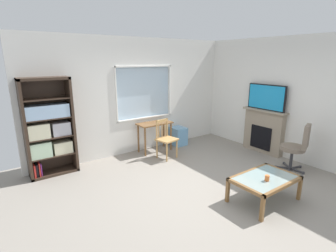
{
  "coord_description": "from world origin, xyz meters",
  "views": [
    {
      "loc": [
        -2.95,
        -3.07,
        2.27
      ],
      "look_at": [
        -0.12,
        0.88,
        0.98
      ],
      "focal_mm": 27.38,
      "sensor_mm": 36.0,
      "label": 1
    }
  ],
  "objects_px": {
    "coffee_table": "(265,180)",
    "sippy_cup": "(267,178)",
    "desk_under_window": "(155,128)",
    "wooden_chair": "(166,139)",
    "bookshelf": "(48,129)",
    "plastic_drawer_unit": "(178,136)",
    "fireplace": "(263,131)",
    "office_chair": "(298,145)",
    "tv": "(266,97)"
  },
  "relations": [
    {
      "from": "plastic_drawer_unit",
      "to": "sippy_cup",
      "type": "height_order",
      "value": "sippy_cup"
    },
    {
      "from": "fireplace",
      "to": "tv",
      "type": "distance_m",
      "value": 0.84
    },
    {
      "from": "fireplace",
      "to": "sippy_cup",
      "type": "distance_m",
      "value": 2.55
    },
    {
      "from": "office_chair",
      "to": "sippy_cup",
      "type": "height_order",
      "value": "office_chair"
    },
    {
      "from": "fireplace",
      "to": "office_chair",
      "type": "bearing_deg",
      "value": -111.41
    },
    {
      "from": "plastic_drawer_unit",
      "to": "fireplace",
      "type": "distance_m",
      "value": 2.17
    },
    {
      "from": "sippy_cup",
      "to": "fireplace",
      "type": "bearing_deg",
      "value": 35.91
    },
    {
      "from": "plastic_drawer_unit",
      "to": "sippy_cup",
      "type": "distance_m",
      "value": 3.23
    },
    {
      "from": "plastic_drawer_unit",
      "to": "tv",
      "type": "distance_m",
      "value": 2.42
    },
    {
      "from": "plastic_drawer_unit",
      "to": "office_chair",
      "type": "distance_m",
      "value": 2.91
    },
    {
      "from": "plastic_drawer_unit",
      "to": "fireplace",
      "type": "bearing_deg",
      "value": -50.16
    },
    {
      "from": "office_chair",
      "to": "coffee_table",
      "type": "relative_size",
      "value": 0.94
    },
    {
      "from": "desk_under_window",
      "to": "sippy_cup",
      "type": "distance_m",
      "value": 3.1
    },
    {
      "from": "desk_under_window",
      "to": "plastic_drawer_unit",
      "type": "bearing_deg",
      "value": 3.67
    },
    {
      "from": "desk_under_window",
      "to": "wooden_chair",
      "type": "xyz_separation_m",
      "value": [
        -0.03,
        -0.51,
        -0.13
      ]
    },
    {
      "from": "fireplace",
      "to": "office_chair",
      "type": "xyz_separation_m",
      "value": [
        -0.43,
        -1.09,
        0.02
      ]
    },
    {
      "from": "fireplace",
      "to": "tv",
      "type": "xyz_separation_m",
      "value": [
        -0.02,
        -0.0,
        0.84
      ]
    },
    {
      "from": "fireplace",
      "to": "wooden_chair",
      "type": "bearing_deg",
      "value": 153.58
    },
    {
      "from": "wooden_chair",
      "to": "plastic_drawer_unit",
      "type": "bearing_deg",
      "value": 34.96
    },
    {
      "from": "bookshelf",
      "to": "sippy_cup",
      "type": "xyz_separation_m",
      "value": [
        2.48,
        -3.2,
        -0.47
      ]
    },
    {
      "from": "office_chair",
      "to": "fireplace",
      "type": "bearing_deg",
      "value": 68.59
    },
    {
      "from": "wooden_chair",
      "to": "sippy_cup",
      "type": "relative_size",
      "value": 10.0
    },
    {
      "from": "tv",
      "to": "office_chair",
      "type": "distance_m",
      "value": 1.42
    },
    {
      "from": "wooden_chair",
      "to": "fireplace",
      "type": "xyz_separation_m",
      "value": [
        2.18,
        -1.08,
        0.08
      ]
    },
    {
      "from": "coffee_table",
      "to": "sippy_cup",
      "type": "distance_m",
      "value": 0.16
    },
    {
      "from": "fireplace",
      "to": "coffee_table",
      "type": "bearing_deg",
      "value": -144.57
    },
    {
      "from": "fireplace",
      "to": "sippy_cup",
      "type": "bearing_deg",
      "value": -144.09
    },
    {
      "from": "plastic_drawer_unit",
      "to": "coffee_table",
      "type": "relative_size",
      "value": 0.45
    },
    {
      "from": "wooden_chair",
      "to": "plastic_drawer_unit",
      "type": "xyz_separation_m",
      "value": [
        0.81,
        0.56,
        -0.22
      ]
    },
    {
      "from": "bookshelf",
      "to": "coffee_table",
      "type": "xyz_separation_m",
      "value": [
        2.57,
        -3.12,
        -0.57
      ]
    },
    {
      "from": "sippy_cup",
      "to": "bookshelf",
      "type": "bearing_deg",
      "value": 127.79
    },
    {
      "from": "coffee_table",
      "to": "bookshelf",
      "type": "bearing_deg",
      "value": 129.49
    },
    {
      "from": "coffee_table",
      "to": "fireplace",
      "type": "bearing_deg",
      "value": 35.43
    },
    {
      "from": "plastic_drawer_unit",
      "to": "tv",
      "type": "xyz_separation_m",
      "value": [
        1.36,
        -1.65,
        1.13
      ]
    },
    {
      "from": "office_chair",
      "to": "coffee_table",
      "type": "xyz_separation_m",
      "value": [
        -1.55,
        -0.32,
        -0.19
      ]
    },
    {
      "from": "sippy_cup",
      "to": "office_chair",
      "type": "bearing_deg",
      "value": 13.98
    },
    {
      "from": "fireplace",
      "to": "coffee_table",
      "type": "distance_m",
      "value": 2.44
    },
    {
      "from": "office_chair",
      "to": "plastic_drawer_unit",
      "type": "bearing_deg",
      "value": 109.13
    },
    {
      "from": "desk_under_window",
      "to": "sippy_cup",
      "type": "xyz_separation_m",
      "value": [
        0.09,
        -3.09,
        -0.14
      ]
    },
    {
      "from": "bookshelf",
      "to": "office_chair",
      "type": "relative_size",
      "value": 1.93
    },
    {
      "from": "tv",
      "to": "office_chair",
      "type": "relative_size",
      "value": 0.97
    },
    {
      "from": "sippy_cup",
      "to": "tv",
      "type": "bearing_deg",
      "value": 36.15
    },
    {
      "from": "wooden_chair",
      "to": "coffee_table",
      "type": "distance_m",
      "value": 2.5
    },
    {
      "from": "tv",
      "to": "coffee_table",
      "type": "distance_m",
      "value": 2.62
    },
    {
      "from": "wooden_chair",
      "to": "tv",
      "type": "relative_size",
      "value": 0.93
    },
    {
      "from": "wooden_chair",
      "to": "coffee_table",
      "type": "bearing_deg",
      "value": -85.37
    },
    {
      "from": "bookshelf",
      "to": "coffee_table",
      "type": "relative_size",
      "value": 1.82
    },
    {
      "from": "tv",
      "to": "coffee_table",
      "type": "height_order",
      "value": "tv"
    },
    {
      "from": "bookshelf",
      "to": "fireplace",
      "type": "bearing_deg",
      "value": -20.57
    },
    {
      "from": "bookshelf",
      "to": "wooden_chair",
      "type": "xyz_separation_m",
      "value": [
        2.37,
        -0.62,
        -0.47
      ]
    }
  ]
}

